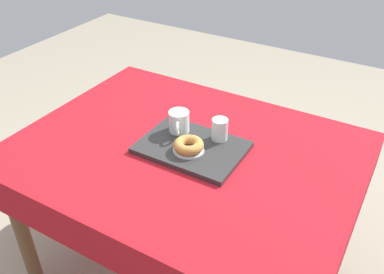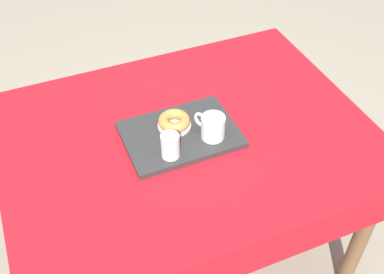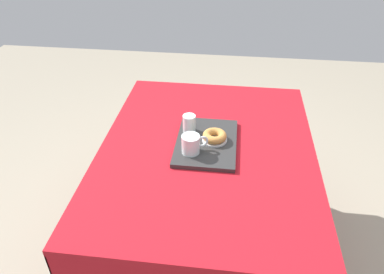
{
  "view_description": "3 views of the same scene",
  "coord_description": "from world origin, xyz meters",
  "px_view_note": "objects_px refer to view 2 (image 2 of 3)",
  "views": [
    {
      "loc": [
        -0.71,
        1.15,
        1.71
      ],
      "look_at": [
        -0.01,
        -0.03,
        0.79
      ],
      "focal_mm": 39.04,
      "sensor_mm": 36.0,
      "label": 1
    },
    {
      "loc": [
        -0.47,
        -1.18,
        1.94
      ],
      "look_at": [
        -0.01,
        -0.06,
        0.79
      ],
      "focal_mm": 44.52,
      "sensor_mm": 36.0,
      "label": 2
    },
    {
      "loc": [
        1.42,
        0.1,
        1.8
      ],
      "look_at": [
        0.01,
        -0.07,
        0.81
      ],
      "focal_mm": 34.36,
      "sensor_mm": 36.0,
      "label": 3
    }
  ],
  "objects_px": {
    "tea_mug_left": "(212,127)",
    "water_glass_near": "(170,146)",
    "serving_tray": "(180,134)",
    "dining_table": "(187,152)",
    "donut_plate_left": "(174,125)",
    "sugar_donut_left": "(174,121)"
  },
  "relations": [
    {
      "from": "sugar_donut_left",
      "to": "dining_table",
      "type": "bearing_deg",
      "value": -41.77
    },
    {
      "from": "donut_plate_left",
      "to": "sugar_donut_left",
      "type": "height_order",
      "value": "sugar_donut_left"
    },
    {
      "from": "water_glass_near",
      "to": "sugar_donut_left",
      "type": "relative_size",
      "value": 0.77
    },
    {
      "from": "sugar_donut_left",
      "to": "donut_plate_left",
      "type": "bearing_deg",
      "value": -45.0
    },
    {
      "from": "serving_tray",
      "to": "tea_mug_left",
      "type": "height_order",
      "value": "tea_mug_left"
    },
    {
      "from": "donut_plate_left",
      "to": "serving_tray",
      "type": "bearing_deg",
      "value": -78.19
    },
    {
      "from": "water_glass_near",
      "to": "tea_mug_left",
      "type": "bearing_deg",
      "value": 10.38
    },
    {
      "from": "serving_tray",
      "to": "sugar_donut_left",
      "type": "relative_size",
      "value": 3.5
    },
    {
      "from": "tea_mug_left",
      "to": "water_glass_near",
      "type": "height_order",
      "value": "water_glass_near"
    },
    {
      "from": "dining_table",
      "to": "water_glass_near",
      "type": "distance_m",
      "value": 0.22
    },
    {
      "from": "sugar_donut_left",
      "to": "water_glass_near",
      "type": "bearing_deg",
      "value": -116.24
    },
    {
      "from": "sugar_donut_left",
      "to": "tea_mug_left",
      "type": "bearing_deg",
      "value": -43.54
    },
    {
      "from": "dining_table",
      "to": "water_glass_near",
      "type": "xyz_separation_m",
      "value": [
        -0.1,
        -0.1,
        0.16
      ]
    },
    {
      "from": "water_glass_near",
      "to": "donut_plate_left",
      "type": "relative_size",
      "value": 0.74
    },
    {
      "from": "serving_tray",
      "to": "dining_table",
      "type": "bearing_deg",
      "value": 13.62
    },
    {
      "from": "dining_table",
      "to": "sugar_donut_left",
      "type": "relative_size",
      "value": 11.58
    },
    {
      "from": "serving_tray",
      "to": "donut_plate_left",
      "type": "height_order",
      "value": "donut_plate_left"
    },
    {
      "from": "sugar_donut_left",
      "to": "serving_tray",
      "type": "bearing_deg",
      "value": -78.19
    },
    {
      "from": "water_glass_near",
      "to": "sugar_donut_left",
      "type": "distance_m",
      "value": 0.15
    },
    {
      "from": "dining_table",
      "to": "serving_tray",
      "type": "xyz_separation_m",
      "value": [
        -0.03,
        -0.01,
        0.11
      ]
    },
    {
      "from": "water_glass_near",
      "to": "serving_tray",
      "type": "bearing_deg",
      "value": 52.07
    },
    {
      "from": "serving_tray",
      "to": "water_glass_near",
      "type": "distance_m",
      "value": 0.13
    }
  ]
}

